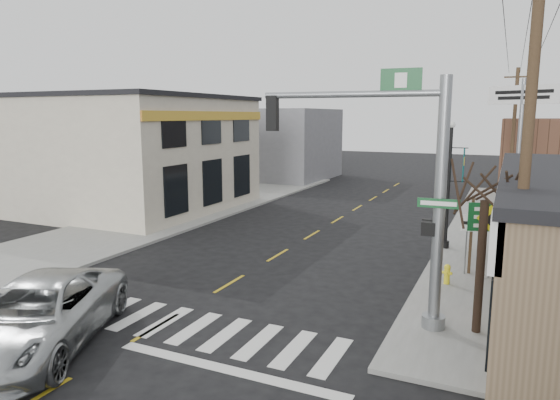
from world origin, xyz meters
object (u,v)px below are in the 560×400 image
at_px(suv, 36,315).
at_px(guide_sign, 492,226).
at_px(utility_pole_near, 526,161).
at_px(dance_center_sign, 521,117).
at_px(utility_pole_far, 513,137).
at_px(lamp_post, 451,176).
at_px(traffic_signal_pole, 409,176).
at_px(fire_hydrant, 447,273).
at_px(bare_tree, 487,175).

height_order(suv, guide_sign, guide_sign).
height_order(suv, utility_pole_near, utility_pole_near).
bearing_deg(guide_sign, dance_center_sign, 71.29).
relative_size(suv, utility_pole_far, 0.73).
xyz_separation_m(lamp_post, utility_pole_far, (2.32, 11.88, 1.22)).
height_order(suv, traffic_signal_pole, traffic_signal_pole).
xyz_separation_m(fire_hydrant, utility_pole_far, (1.76, 16.80, 4.00)).
bearing_deg(utility_pole_near, bare_tree, 124.71).
bearing_deg(lamp_post, utility_pole_far, 69.55).
bearing_deg(dance_center_sign, suv, -95.27).
height_order(traffic_signal_pole, utility_pole_far, utility_pole_far).
bearing_deg(utility_pole_near, fire_hydrant, 116.38).
distance_m(dance_center_sign, bare_tree, 15.03).
bearing_deg(utility_pole_near, guide_sign, 101.42).
bearing_deg(suv, traffic_signal_pole, 9.13).
bearing_deg(traffic_signal_pole, dance_center_sign, 76.26).
bearing_deg(lamp_post, utility_pole_near, -85.13).
xyz_separation_m(suv, lamp_post, (8.31, 13.93, 2.43)).
xyz_separation_m(fire_hydrant, lamp_post, (-0.56, 4.92, 2.79)).
relative_size(traffic_signal_pole, dance_center_sign, 0.91).
xyz_separation_m(traffic_signal_pole, lamp_post, (0.17, 8.79, -0.93)).
distance_m(suv, guide_sign, 14.66).
distance_m(guide_sign, lamp_post, 4.07).
bearing_deg(bare_tree, guide_sign, 89.01).
bearing_deg(fire_hydrant, utility_pole_far, 84.03).
bearing_deg(utility_pole_far, dance_center_sign, -90.23).
height_order(guide_sign, dance_center_sign, dance_center_sign).
relative_size(traffic_signal_pole, guide_sign, 2.40).
relative_size(guide_sign, dance_center_sign, 0.38).
xyz_separation_m(traffic_signal_pole, bare_tree, (1.90, 0.20, 0.10)).
height_order(lamp_post, utility_pole_far, utility_pole_far).
bearing_deg(fire_hydrant, dance_center_sign, 79.65).
distance_m(traffic_signal_pole, utility_pole_far, 20.82).
relative_size(utility_pole_near, utility_pole_far, 1.07).
bearing_deg(suv, lamp_post, 36.05).
relative_size(guide_sign, lamp_post, 0.53).
bearing_deg(dance_center_sign, fire_hydrant, -77.28).
height_order(lamp_post, utility_pole_near, utility_pole_near).
distance_m(traffic_signal_pole, dance_center_sign, 15.46).
bearing_deg(bare_tree, dance_center_sign, 86.59).
relative_size(fire_hydrant, utility_pole_near, 0.08).
relative_size(suv, fire_hydrant, 8.93).
bearing_deg(bare_tree, fire_hydrant, 107.65).
relative_size(lamp_post, utility_pole_far, 0.64).
relative_size(lamp_post, utility_pole_near, 0.59).
distance_m(guide_sign, utility_pole_far, 15.49).
bearing_deg(traffic_signal_pole, lamp_post, 85.61).
bearing_deg(guide_sign, utility_pole_far, 74.11).
bearing_deg(fire_hydrant, guide_sign, 50.44).
distance_m(traffic_signal_pole, fire_hydrant, 5.42).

